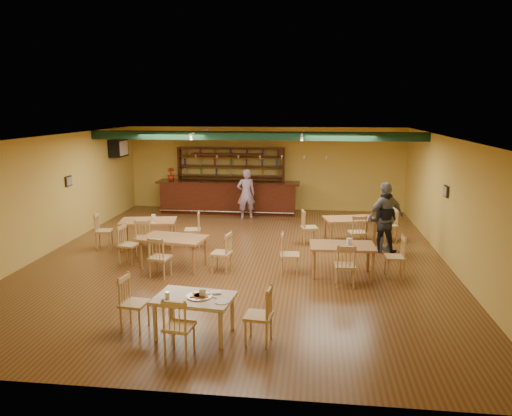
# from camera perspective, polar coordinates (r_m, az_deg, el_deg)

# --- Properties ---
(floor) EXTENTS (12.00, 12.00, 0.00)m
(floor) POSITION_cam_1_polar(r_m,az_deg,el_deg) (12.41, -1.71, -5.73)
(floor) COLOR brown
(floor) RESTS_ON ground
(ceiling_beam) EXTENTS (10.00, 0.30, 0.25)m
(ceiling_beam) POSITION_cam_1_polar(r_m,az_deg,el_deg) (14.64, -0.15, 8.39)
(ceiling_beam) COLOR black
(ceiling_beam) RESTS_ON ceiling
(track_rail_left) EXTENTS (0.05, 2.50, 0.05)m
(track_rail_left) POSITION_cam_1_polar(r_m,az_deg,el_deg) (15.54, -6.56, 8.76)
(track_rail_left) COLOR white
(track_rail_left) RESTS_ON ceiling
(track_rail_right) EXTENTS (0.05, 2.50, 0.05)m
(track_rail_right) POSITION_cam_1_polar(r_m,az_deg,el_deg) (15.13, 5.46, 8.71)
(track_rail_right) COLOR white
(track_rail_right) RESTS_ON ceiling
(ac_unit) EXTENTS (0.34, 0.70, 0.48)m
(ac_unit) POSITION_cam_1_polar(r_m,az_deg,el_deg) (17.26, -15.70, 6.73)
(ac_unit) COLOR white
(ac_unit) RESTS_ON wall_left
(picture_left) EXTENTS (0.04, 0.34, 0.28)m
(picture_left) POSITION_cam_1_polar(r_m,az_deg,el_deg) (14.52, -20.95, 2.94)
(picture_left) COLOR black
(picture_left) RESTS_ON wall_left
(picture_right) EXTENTS (0.04, 0.34, 0.28)m
(picture_right) POSITION_cam_1_polar(r_m,az_deg,el_deg) (12.78, 21.23, 1.82)
(picture_right) COLOR black
(picture_right) RESTS_ON wall_right
(bar_counter) EXTENTS (5.03, 0.85, 1.13)m
(bar_counter) POSITION_cam_1_polar(r_m,az_deg,el_deg) (17.41, -3.24, 1.26)
(bar_counter) COLOR #36150A
(bar_counter) RESTS_ON ground
(back_bar_hutch) EXTENTS (3.89, 0.40, 2.28)m
(back_bar_hutch) POSITION_cam_1_polar(r_m,az_deg,el_deg) (17.93, -2.91, 3.43)
(back_bar_hutch) COLOR #36150A
(back_bar_hutch) RESTS_ON ground
(poinsettia) EXTENTS (0.32, 0.32, 0.44)m
(poinsettia) POSITION_cam_1_polar(r_m,az_deg,el_deg) (17.76, -9.86, 3.88)
(poinsettia) COLOR #9D230E
(poinsettia) RESTS_ON bar_counter
(dining_table_a) EXTENTS (1.60, 1.12, 0.73)m
(dining_table_a) POSITION_cam_1_polar(r_m,az_deg,el_deg) (13.53, -12.38, -2.91)
(dining_table_a) COLOR #AC763D
(dining_table_a) RESTS_ON ground
(dining_table_b) EXTENTS (1.53, 1.12, 0.69)m
(dining_table_b) POSITION_cam_1_polar(r_m,az_deg,el_deg) (13.90, 10.79, -2.55)
(dining_table_b) COLOR #AC763D
(dining_table_b) RESTS_ON ground
(dining_table_c) EXTENTS (1.60, 1.12, 0.74)m
(dining_table_c) POSITION_cam_1_polar(r_m,az_deg,el_deg) (11.69, -9.51, -5.11)
(dining_table_c) COLOR #AC763D
(dining_table_c) RESTS_ON ground
(dining_table_d) EXTENTS (1.46, 0.91, 0.71)m
(dining_table_d) POSITION_cam_1_polar(r_m,az_deg,el_deg) (11.18, 9.94, -5.98)
(dining_table_d) COLOR #AC763D
(dining_table_d) RESTS_ON ground
(near_table) EXTENTS (1.35, 0.95, 0.68)m
(near_table) POSITION_cam_1_polar(r_m,az_deg,el_deg) (8.33, -7.15, -12.34)
(near_table) COLOR tan
(near_table) RESTS_ON ground
(pizza_tray) EXTENTS (0.48, 0.48, 0.01)m
(pizza_tray) POSITION_cam_1_polar(r_m,az_deg,el_deg) (8.18, -6.59, -10.17)
(pizza_tray) COLOR silver
(pizza_tray) RESTS_ON near_table
(parmesan_shaker) EXTENTS (0.08, 0.08, 0.11)m
(parmesan_shaker) POSITION_cam_1_polar(r_m,az_deg,el_deg) (8.16, -10.26, -9.96)
(parmesan_shaker) COLOR #EAE5C6
(parmesan_shaker) RESTS_ON near_table
(napkin_stack) EXTENTS (0.23, 0.20, 0.03)m
(napkin_stack) POSITION_cam_1_polar(r_m,az_deg,el_deg) (8.29, -4.76, -9.76)
(napkin_stack) COLOR white
(napkin_stack) RESTS_ON near_table
(pizza_server) EXTENTS (0.32, 0.23, 0.00)m
(pizza_server) POSITION_cam_1_polar(r_m,az_deg,el_deg) (8.18, -5.58, -10.05)
(pizza_server) COLOR silver
(pizza_server) RESTS_ON pizza_tray
(side_plate) EXTENTS (0.24, 0.24, 0.01)m
(side_plate) POSITION_cam_1_polar(r_m,az_deg,el_deg) (7.93, -3.98, -10.83)
(side_plate) COLOR white
(side_plate) RESTS_ON near_table
(patron_bar) EXTENTS (0.71, 0.58, 1.69)m
(patron_bar) POSITION_cam_1_polar(r_m,az_deg,el_deg) (16.44, -1.16, 1.64)
(patron_bar) COLOR #824495
(patron_bar) RESTS_ON ground
(patron_right_a) EXTENTS (0.89, 0.76, 1.57)m
(patron_right_a) POSITION_cam_1_polar(r_m,az_deg,el_deg) (13.11, 14.59, -1.61)
(patron_right_a) COLOR black
(patron_right_a) RESTS_ON ground
(patron_right_b) EXTENTS (1.15, 0.93, 1.84)m
(patron_right_b) POSITION_cam_1_polar(r_m,az_deg,el_deg) (13.08, 14.82, -1.05)
(patron_right_b) COLOR gray
(patron_right_b) RESTS_ON ground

